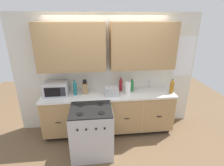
% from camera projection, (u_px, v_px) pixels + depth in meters
% --- Properties ---
extents(ground_plane, '(8.00, 8.00, 0.00)m').
position_uv_depth(ground_plane, '(110.00, 139.00, 3.73)').
color(ground_plane, brown).
extents(wall_unit, '(3.98, 0.40, 2.56)m').
position_uv_depth(wall_unit, '(108.00, 57.00, 3.60)').
color(wall_unit, silver).
rests_on(wall_unit, ground_plane).
extents(counter_run, '(2.81, 0.64, 0.94)m').
position_uv_depth(counter_run, '(109.00, 112.00, 3.84)').
color(counter_run, black).
rests_on(counter_run, ground_plane).
extents(stove_range, '(0.76, 0.68, 0.95)m').
position_uv_depth(stove_range, '(92.00, 131.00, 3.22)').
color(stove_range, '#B7B7BC').
rests_on(stove_range, ground_plane).
extents(microwave, '(0.48, 0.37, 0.28)m').
position_uv_depth(microwave, '(56.00, 89.00, 3.57)').
color(microwave, '#B7B7BC').
rests_on(microwave, counter_run).
extents(toaster, '(0.28, 0.18, 0.19)m').
position_uv_depth(toaster, '(111.00, 91.00, 3.55)').
color(toaster, '#B7B7BC').
rests_on(toaster, counter_run).
extents(knife_block, '(0.11, 0.14, 0.31)m').
position_uv_depth(knife_block, '(85.00, 88.00, 3.67)').
color(knife_block, '#9C794E').
rests_on(knife_block, counter_run).
extents(sink_faucet, '(0.02, 0.02, 0.20)m').
position_uv_depth(sink_faucet, '(149.00, 84.00, 3.93)').
color(sink_faucet, '#B2B5BA').
rests_on(sink_faucet, counter_run).
extents(paper_towel_roll, '(0.12, 0.12, 0.26)m').
position_uv_depth(paper_towel_roll, '(128.00, 88.00, 3.64)').
color(paper_towel_roll, white).
rests_on(paper_towel_roll, counter_run).
extents(bottle_teal, '(0.08, 0.08, 0.33)m').
position_uv_depth(bottle_teal, '(75.00, 88.00, 3.58)').
color(bottle_teal, '#1E707A').
rests_on(bottle_teal, counter_run).
extents(bottle_red, '(0.07, 0.07, 0.31)m').
position_uv_depth(bottle_red, '(121.00, 84.00, 3.78)').
color(bottle_red, maroon).
rests_on(bottle_red, counter_run).
extents(bottle_amber, '(0.08, 0.08, 0.31)m').
position_uv_depth(bottle_amber, '(172.00, 86.00, 3.65)').
color(bottle_amber, '#9E6619').
rests_on(bottle_amber, counter_run).
extents(bottle_green, '(0.08, 0.08, 0.28)m').
position_uv_depth(bottle_green, '(132.00, 85.00, 3.77)').
color(bottle_green, '#237A38').
rests_on(bottle_green, counter_run).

